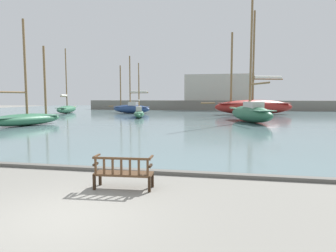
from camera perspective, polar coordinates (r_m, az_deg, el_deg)
ground_plane at (r=7.04m, az=-19.40°, el=-15.82°), size 160.00×160.00×0.00m
harbor_water at (r=49.80m, az=7.26°, el=2.54°), size 100.00×80.00×0.08m
quay_edge_kerb at (r=10.36m, az=-8.43°, el=-8.33°), size 40.00×0.30×0.12m
park_bench at (r=8.41m, az=-8.51°, el=-8.70°), size 1.63×0.62×0.92m
sailboat_centre_channel at (r=28.91m, az=-25.46°, el=1.43°), size 4.08×7.40×9.12m
sailboat_mid_port at (r=44.85m, az=16.07°, el=3.75°), size 13.45×6.52×14.54m
sailboat_outer_starboard at (r=37.05m, az=-5.55°, el=2.52°), size 2.66×6.34×6.63m
sailboat_nearest_starboard at (r=50.15m, az=-18.73°, el=3.17°), size 3.45×8.81×10.09m
sailboat_mid_starboard at (r=47.15m, az=-7.02°, el=3.49°), size 7.73×3.82×8.83m
sailboat_far_starboard at (r=31.01m, az=15.45°, el=2.56°), size 4.82×10.17×12.83m
far_breakwater at (r=58.89m, az=8.52°, el=5.11°), size 48.52×2.40×6.98m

